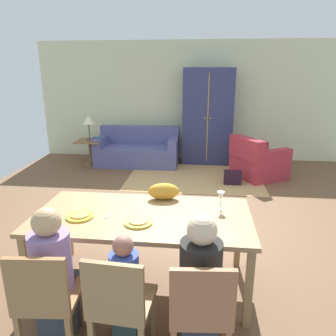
# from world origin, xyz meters

# --- Properties ---
(ground_plane) EXTENTS (7.11, 6.09, 0.02)m
(ground_plane) POSITION_xyz_m (0.00, 0.45, -0.01)
(ground_plane) COLOR brown
(back_wall) EXTENTS (7.11, 0.10, 2.70)m
(back_wall) POSITION_xyz_m (0.00, 3.54, 1.35)
(back_wall) COLOR beige
(back_wall) RESTS_ON ground_plane
(dining_table) EXTENTS (2.00, 0.99, 0.76)m
(dining_table) POSITION_xyz_m (-0.18, -1.45, 0.70)
(dining_table) COLOR #9D784D
(dining_table) RESTS_ON ground_plane
(plate_near_man) EXTENTS (0.25, 0.25, 0.02)m
(plate_near_man) POSITION_xyz_m (-0.72, -1.57, 0.77)
(plate_near_man) COLOR yellow
(plate_near_man) RESTS_ON dining_table
(pizza_near_man) EXTENTS (0.17, 0.17, 0.01)m
(pizza_near_man) POSITION_xyz_m (-0.72, -1.57, 0.78)
(pizza_near_man) COLOR gold
(pizza_near_man) RESTS_ON plate_near_man
(plate_near_child) EXTENTS (0.25, 0.25, 0.02)m
(plate_near_child) POSITION_xyz_m (-0.18, -1.63, 0.77)
(plate_near_child) COLOR yellow
(plate_near_child) RESTS_ON dining_table
(pizza_near_child) EXTENTS (0.17, 0.17, 0.01)m
(pizza_near_child) POSITION_xyz_m (-0.18, -1.63, 0.78)
(pizza_near_child) COLOR tan
(pizza_near_child) RESTS_ON plate_near_child
(wine_glass) EXTENTS (0.07, 0.07, 0.19)m
(wine_glass) POSITION_xyz_m (0.54, -1.27, 0.89)
(wine_glass) COLOR silver
(wine_glass) RESTS_ON dining_table
(fork) EXTENTS (0.04, 0.15, 0.01)m
(fork) POSITION_xyz_m (-0.47, -1.50, 0.76)
(fork) COLOR silver
(fork) RESTS_ON dining_table
(knife) EXTENTS (0.03, 0.17, 0.01)m
(knife) POSITION_xyz_m (0.00, -1.35, 0.76)
(knife) COLOR silver
(knife) RESTS_ON dining_table
(dining_chair_man) EXTENTS (0.46, 0.46, 0.87)m
(dining_chair_man) POSITION_xyz_m (-0.72, -2.30, 0.49)
(dining_chair_man) COLOR #95653C
(dining_chair_man) RESTS_ON ground_plane
(person_man) EXTENTS (0.30, 0.41, 1.11)m
(person_man) POSITION_xyz_m (-0.73, -2.12, 0.51)
(person_man) COLOR #39434C
(person_man) RESTS_ON ground_plane
(dining_chair_child) EXTENTS (0.45, 0.45, 0.87)m
(dining_chair_child) POSITION_xyz_m (-0.18, -2.30, 0.49)
(dining_chair_child) COLOR #966C42
(dining_chair_child) RESTS_ON ground_plane
(person_child) EXTENTS (0.22, 0.29, 0.92)m
(person_child) POSITION_xyz_m (-0.17, -2.13, 0.43)
(person_child) COLOR #2A4442
(person_child) RESTS_ON ground_plane
(dining_chair_woman) EXTENTS (0.45, 0.45, 0.87)m
(dining_chair_woman) POSITION_xyz_m (0.38, -2.30, 0.49)
(dining_chair_woman) COLOR #965A39
(dining_chair_woman) RESTS_ON ground_plane
(person_woman) EXTENTS (0.30, 0.41, 1.11)m
(person_woman) POSITION_xyz_m (0.37, -2.12, 0.51)
(person_woman) COLOR #393B50
(person_woman) RESTS_ON ground_plane
(cat) EXTENTS (0.34, 0.20, 0.17)m
(cat) POSITION_xyz_m (-0.03, -1.05, 0.84)
(cat) COLOR gold
(cat) RESTS_ON dining_table
(area_rug) EXTENTS (2.60, 1.80, 0.01)m
(area_rug) POSITION_xyz_m (0.21, 1.94, 0.00)
(area_rug) COLOR tan
(area_rug) RESTS_ON ground_plane
(couch) EXTENTS (1.81, 0.86, 0.82)m
(couch) POSITION_xyz_m (-1.10, 2.80, 0.30)
(couch) COLOR #525389
(couch) RESTS_ON ground_plane
(armchair) EXTENTS (1.17, 1.17, 0.82)m
(armchair) POSITION_xyz_m (1.43, 2.11, 0.32)
(armchair) COLOR #AA2D3A
(armchair) RESTS_ON ground_plane
(armoire) EXTENTS (1.10, 0.59, 2.10)m
(armoire) POSITION_xyz_m (0.45, 3.15, 1.05)
(armoire) COLOR navy
(armoire) RESTS_ON ground_plane
(side_table) EXTENTS (0.56, 0.56, 0.58)m
(side_table) POSITION_xyz_m (-2.10, 2.54, 0.38)
(side_table) COLOR brown
(side_table) RESTS_ON ground_plane
(table_lamp) EXTENTS (0.26, 0.26, 0.54)m
(table_lamp) POSITION_xyz_m (-2.10, 2.54, 1.01)
(table_lamp) COLOR #40433E
(table_lamp) RESTS_ON side_table
(book_lower) EXTENTS (0.22, 0.16, 0.03)m
(book_lower) POSITION_xyz_m (-1.96, 2.49, 0.59)
(book_lower) COLOR #A03330
(book_lower) RESTS_ON side_table
(book_upper) EXTENTS (0.22, 0.16, 0.03)m
(book_upper) POSITION_xyz_m (-1.95, 2.59, 0.62)
(book_upper) COLOR #314E7B
(book_upper) RESTS_ON book_lower
(handbag) EXTENTS (0.32, 0.16, 0.26)m
(handbag) POSITION_xyz_m (0.93, 1.64, 0.13)
(handbag) COLOR black
(handbag) RESTS_ON ground_plane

